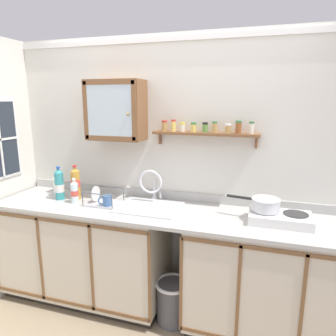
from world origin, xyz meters
The scene contains 17 objects.
back_wall centered at (0.00, 0.74, 1.21)m, with size 3.67×0.07×2.41m.
lower_cabinet_run centered at (-0.76, 0.40, 0.46)m, with size 1.53×0.65×0.92m.
lower_cabinet_run_right centered at (0.88, 0.40, 0.46)m, with size 1.29×0.65×0.92m.
countertop centered at (0.00, 0.40, 0.94)m, with size 3.03×0.67×0.03m, color #B2B2AD.
backsplash centered at (0.00, 0.71, 0.99)m, with size 3.03×0.02×0.08m, color #B2B2AD.
sink centered at (-0.13, 0.44, 0.94)m, with size 0.53×0.46×0.41m.
hot_plate_stove centered at (0.93, 0.40, 0.99)m, with size 0.45×0.27×0.08m.
saucepan centered at (0.82, 0.42, 1.08)m, with size 0.41×0.22×0.10m.
bottle_water_clear_0 centered at (-0.81, 0.35, 1.05)m, with size 0.07×0.07×0.23m.
bottle_detergent_teal_1 centered at (-1.00, 0.40, 1.09)m, with size 0.08×0.08×0.31m.
bottle_opaque_white_2 centered at (-1.10, 0.48, 1.05)m, with size 0.07×0.07×0.22m.
bottle_juice_amber_3 centered at (-0.86, 0.45, 1.10)m, with size 0.08×0.08×0.32m.
dish_rack centered at (-0.56, 0.40, 0.97)m, with size 0.31×0.25×0.16m.
mug centered at (-0.48, 0.34, 1.00)m, with size 0.12×0.08×0.10m.
wall_cabinet centered at (-0.50, 0.59, 1.76)m, with size 0.51×0.28×0.52m.
spice_shelf centered at (0.30, 0.65, 1.59)m, with size 0.90×0.14×0.23m.
trash_bin centered at (0.12, 0.29, 0.19)m, with size 0.30×0.30×0.37m.
Camera 1 is at (0.78, -1.94, 1.86)m, focal length 33.23 mm.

